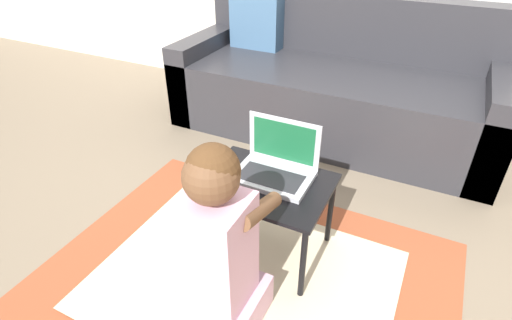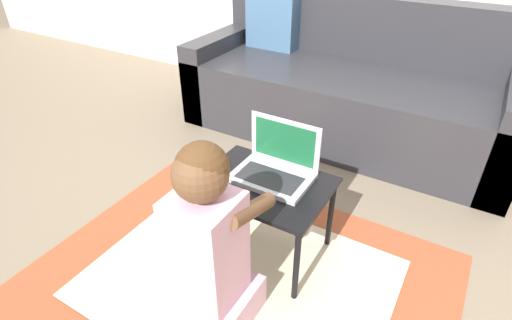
{
  "view_description": "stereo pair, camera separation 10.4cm",
  "coord_description": "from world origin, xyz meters",
  "px_view_note": "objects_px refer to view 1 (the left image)",
  "views": [
    {
      "loc": [
        0.68,
        -1.15,
        1.32
      ],
      "look_at": [
        0.07,
        0.09,
        0.43
      ],
      "focal_mm": 28.0,
      "sensor_mm": 36.0,
      "label": 1
    },
    {
      "loc": [
        0.77,
        -1.1,
        1.32
      ],
      "look_at": [
        0.07,
        0.09,
        0.43
      ],
      "focal_mm": 28.0,
      "sensor_mm": 36.0,
      "label": 2
    }
  ],
  "objects_px": {
    "computer_mouse": "(217,169)",
    "person_seated": "(218,253)",
    "laptop_desk": "(266,191)",
    "couch": "(333,87)",
    "laptop": "(275,168)"
  },
  "relations": [
    {
      "from": "laptop_desk",
      "to": "person_seated",
      "type": "height_order",
      "value": "person_seated"
    },
    {
      "from": "person_seated",
      "to": "computer_mouse",
      "type": "bearing_deg",
      "value": 120.83
    },
    {
      "from": "laptop",
      "to": "couch",
      "type": "bearing_deg",
      "value": 95.27
    },
    {
      "from": "laptop_desk",
      "to": "laptop",
      "type": "relative_size",
      "value": 1.66
    },
    {
      "from": "couch",
      "to": "laptop",
      "type": "bearing_deg",
      "value": -84.73
    },
    {
      "from": "laptop_desk",
      "to": "laptop",
      "type": "xyz_separation_m",
      "value": [
        0.01,
        0.06,
        0.08
      ]
    },
    {
      "from": "couch",
      "to": "laptop_desk",
      "type": "xyz_separation_m",
      "value": [
        0.1,
        -1.27,
        0.03
      ]
    },
    {
      "from": "laptop_desk",
      "to": "computer_mouse",
      "type": "relative_size",
      "value": 4.61
    },
    {
      "from": "laptop",
      "to": "computer_mouse",
      "type": "relative_size",
      "value": 2.77
    },
    {
      "from": "couch",
      "to": "laptop_desk",
      "type": "height_order",
      "value": "couch"
    },
    {
      "from": "couch",
      "to": "laptop",
      "type": "relative_size",
      "value": 6.49
    },
    {
      "from": "couch",
      "to": "laptop",
      "type": "height_order",
      "value": "couch"
    },
    {
      "from": "couch",
      "to": "person_seated",
      "type": "bearing_deg",
      "value": -86.28
    },
    {
      "from": "computer_mouse",
      "to": "laptop_desk",
      "type": "bearing_deg",
      "value": 6.49
    },
    {
      "from": "computer_mouse",
      "to": "person_seated",
      "type": "xyz_separation_m",
      "value": [
        0.22,
        -0.38,
        -0.04
      ]
    }
  ]
}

